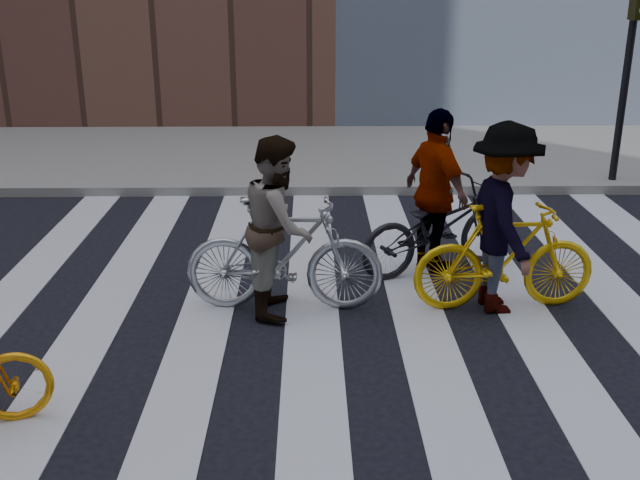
{
  "coord_description": "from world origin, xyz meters",
  "views": [
    {
      "loc": [
        -0.57,
        -6.43,
        3.33
      ],
      "look_at": [
        -0.47,
        0.3,
        0.93
      ],
      "focal_mm": 42.0,
      "sensor_mm": 36.0,
      "label": 1
    }
  ],
  "objects_px": {
    "traffic_signal": "(632,46)",
    "rider_rear": "(436,192)",
    "rider_mid": "(279,226)",
    "bike_silver_mid": "(284,254)",
    "bike_yellow_right": "(505,257)",
    "bike_dark_rear": "(438,227)",
    "rider_right": "(503,219)"
  },
  "relations": [
    {
      "from": "traffic_signal",
      "to": "rider_rear",
      "type": "xyz_separation_m",
      "value": [
        -3.52,
        -3.48,
        -1.32
      ]
    },
    {
      "from": "rider_mid",
      "to": "bike_silver_mid",
      "type": "bearing_deg",
      "value": -87.39
    },
    {
      "from": "bike_yellow_right",
      "to": "rider_rear",
      "type": "height_order",
      "value": "rider_rear"
    },
    {
      "from": "bike_dark_rear",
      "to": "rider_right",
      "type": "bearing_deg",
      "value": 178.24
    },
    {
      "from": "traffic_signal",
      "to": "bike_silver_mid",
      "type": "xyz_separation_m",
      "value": [
        -5.24,
        -4.55,
        -1.67
      ]
    },
    {
      "from": "traffic_signal",
      "to": "rider_mid",
      "type": "height_order",
      "value": "traffic_signal"
    },
    {
      "from": "bike_dark_rear",
      "to": "rider_mid",
      "type": "distance_m",
      "value": 2.15
    },
    {
      "from": "traffic_signal",
      "to": "rider_rear",
      "type": "bearing_deg",
      "value": -135.25
    },
    {
      "from": "bike_silver_mid",
      "to": "bike_dark_rear",
      "type": "xyz_separation_m",
      "value": [
        1.77,
        1.07,
        -0.08
      ]
    },
    {
      "from": "rider_right",
      "to": "traffic_signal",
      "type": "bearing_deg",
      "value": -37.5
    },
    {
      "from": "bike_dark_rear",
      "to": "rider_rear",
      "type": "height_order",
      "value": "rider_rear"
    },
    {
      "from": "rider_right",
      "to": "rider_rear",
      "type": "distance_m",
      "value": 1.19
    },
    {
      "from": "bike_silver_mid",
      "to": "rider_rear",
      "type": "relative_size",
      "value": 1.06
    },
    {
      "from": "bike_silver_mid",
      "to": "rider_mid",
      "type": "relative_size",
      "value": 1.1
    },
    {
      "from": "rider_mid",
      "to": "rider_rear",
      "type": "bearing_deg",
      "value": -56.27
    },
    {
      "from": "bike_yellow_right",
      "to": "rider_right",
      "type": "height_order",
      "value": "rider_right"
    },
    {
      "from": "bike_yellow_right",
      "to": "rider_mid",
      "type": "distance_m",
      "value": 2.36
    },
    {
      "from": "traffic_signal",
      "to": "rider_right",
      "type": "bearing_deg",
      "value": -123.36
    },
    {
      "from": "bike_silver_mid",
      "to": "bike_yellow_right",
      "type": "distance_m",
      "value": 2.28
    },
    {
      "from": "bike_dark_rear",
      "to": "bike_silver_mid",
      "type": "bearing_deg",
      "value": 96.23
    },
    {
      "from": "bike_silver_mid",
      "to": "rider_right",
      "type": "height_order",
      "value": "rider_right"
    },
    {
      "from": "rider_rear",
      "to": "traffic_signal",
      "type": "bearing_deg",
      "value": -70.14
    },
    {
      "from": "bike_yellow_right",
      "to": "rider_mid",
      "type": "xyz_separation_m",
      "value": [
        -2.33,
        0.01,
        0.35
      ]
    },
    {
      "from": "rider_rear",
      "to": "bike_silver_mid",
      "type": "bearing_deg",
      "value": 96.96
    },
    {
      "from": "traffic_signal",
      "to": "bike_yellow_right",
      "type": "distance_m",
      "value": 5.7
    },
    {
      "from": "bike_silver_mid",
      "to": "rider_rear",
      "type": "xyz_separation_m",
      "value": [
        1.72,
        1.07,
        0.35
      ]
    },
    {
      "from": "bike_dark_rear",
      "to": "rider_mid",
      "type": "height_order",
      "value": "rider_mid"
    },
    {
      "from": "rider_right",
      "to": "rider_rear",
      "type": "bearing_deg",
      "value": 21.2
    },
    {
      "from": "traffic_signal",
      "to": "rider_mid",
      "type": "distance_m",
      "value": 7.11
    },
    {
      "from": "traffic_signal",
      "to": "rider_right",
      "type": "relative_size",
      "value": 1.68
    },
    {
      "from": "rider_mid",
      "to": "rider_rear",
      "type": "height_order",
      "value": "rider_rear"
    },
    {
      "from": "traffic_signal",
      "to": "rider_right",
      "type": "xyz_separation_m",
      "value": [
        -3.0,
        -4.56,
        -1.29
      ]
    }
  ]
}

